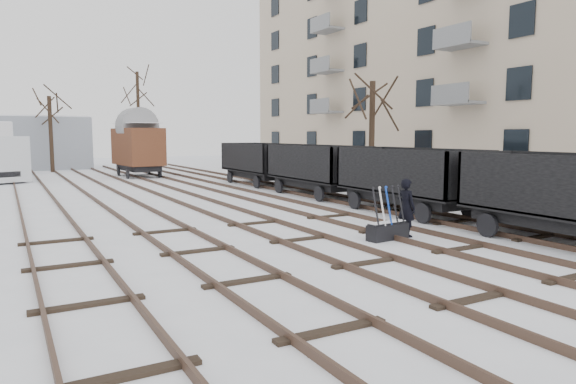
% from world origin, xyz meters
% --- Properties ---
extents(ground, '(120.00, 120.00, 0.00)m').
position_xyz_m(ground, '(0.00, 0.00, 0.00)').
color(ground, white).
rests_on(ground, ground).
extents(tracks, '(13.90, 52.00, 0.16)m').
position_xyz_m(tracks, '(-0.00, 13.67, 0.07)').
color(tracks, black).
rests_on(tracks, ground).
extents(apartment_block, '(10.12, 45.00, 16.10)m').
position_xyz_m(apartment_block, '(19.95, 14.00, 8.05)').
color(apartment_block, '#C0AE93').
rests_on(apartment_block, ground).
extents(shed_right, '(7.00, 6.00, 4.50)m').
position_xyz_m(shed_right, '(-4.00, 40.00, 2.25)').
color(shed_right, gray).
rests_on(shed_right, ground).
extents(ground_frame, '(1.34, 0.57, 1.49)m').
position_xyz_m(ground_frame, '(2.18, 1.92, 0.28)').
color(ground_frame, black).
rests_on(ground_frame, ground).
extents(worker, '(0.48, 0.66, 1.69)m').
position_xyz_m(worker, '(2.93, 2.02, 0.84)').
color(worker, black).
rests_on(worker, ground).
extents(freight_wagon_a, '(2.37, 5.94, 2.42)m').
position_xyz_m(freight_wagon_a, '(6.00, -1.09, 0.93)').
color(freight_wagon_a, black).
rests_on(freight_wagon_a, ground).
extents(freight_wagon_b, '(2.37, 5.94, 2.42)m').
position_xyz_m(freight_wagon_b, '(6.00, 5.31, 0.93)').
color(freight_wagon_b, black).
rests_on(freight_wagon_b, ground).
extents(freight_wagon_c, '(2.37, 5.94, 2.42)m').
position_xyz_m(freight_wagon_c, '(6.00, 11.71, 0.93)').
color(freight_wagon_c, black).
rests_on(freight_wagon_c, ground).
extents(freight_wagon_d, '(2.37, 5.94, 2.42)m').
position_xyz_m(freight_wagon_d, '(6.00, 18.11, 0.93)').
color(freight_wagon_d, black).
rests_on(freight_wagon_d, ground).
extents(box_van_wagon, '(3.00, 5.09, 3.73)m').
position_xyz_m(box_van_wagon, '(1.08, 27.43, 2.18)').
color(box_van_wagon, black).
rests_on(box_van_wagon, ground).
extents(tree_near, '(0.30, 0.30, 5.71)m').
position_xyz_m(tree_near, '(9.87, 12.49, 2.85)').
color(tree_near, black).
rests_on(tree_near, ground).
extents(tree_far_left, '(0.30, 0.30, 5.90)m').
position_xyz_m(tree_far_left, '(-3.85, 35.02, 2.95)').
color(tree_far_left, black).
rests_on(tree_far_left, ground).
extents(tree_far_right, '(0.30, 0.30, 8.88)m').
position_xyz_m(tree_far_right, '(4.33, 41.18, 4.44)').
color(tree_far_right, black).
rests_on(tree_far_right, ground).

